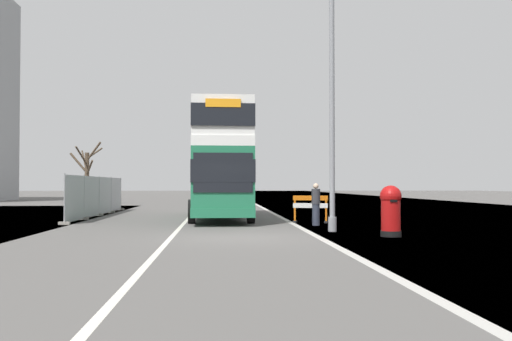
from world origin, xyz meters
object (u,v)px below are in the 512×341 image
lamppost_foreground (332,106)px  car_receding_mid (229,191)px  double_decker_bus (220,162)px  red_pillar_postbox (391,209)px  roadworks_barrier (310,206)px  car_oncoming_near (226,192)px  pedestrian_at_kerb (316,204)px

lamppost_foreground → car_receding_mid: bearing=95.2°
double_decker_bus → red_pillar_postbox: bearing=-62.0°
roadworks_barrier → car_receding_mid: car_receding_mid is taller
lamppost_foreground → red_pillar_postbox: 4.25m
double_decker_bus → red_pillar_postbox: (5.30, -9.97, -1.83)m
red_pillar_postbox → car_receding_mid: bearing=97.3°
lamppost_foreground → car_receding_mid: lamppost_foreground is taller
car_oncoming_near → car_receding_mid: bearing=86.9°
red_pillar_postbox → pedestrian_at_kerb: pedestrian_at_kerb is taller
roadworks_barrier → car_oncoming_near: (-3.34, 21.85, 0.34)m
car_receding_mid → pedestrian_at_kerb: (2.94, -29.84, -0.25)m
car_receding_mid → roadworks_barrier: bearing=-83.9°
lamppost_foreground → roadworks_barrier: lamppost_foreground is taller
car_receding_mid → double_decker_bus: bearing=-91.9°
roadworks_barrier → pedestrian_at_kerb: bearing=-91.7°
double_decker_bus → car_receding_mid: double_decker_bus is taller
double_decker_bus → roadworks_barrier: double_decker_bus is taller
lamppost_foreground → red_pillar_postbox: lamppost_foreground is taller
lamppost_foreground → pedestrian_at_kerb: 4.59m
car_oncoming_near → red_pillar_postbox: bearing=-80.5°
red_pillar_postbox → car_receding_mid: 35.15m
lamppost_foreground → car_oncoming_near: bearing=97.2°
car_oncoming_near → car_receding_mid: 6.28m
roadworks_barrier → pedestrian_at_kerb: pedestrian_at_kerb is taller
car_oncoming_near → pedestrian_at_kerb: size_ratio=2.37×
lamppost_foreground → roadworks_barrier: size_ratio=5.96×
car_receding_mid → pedestrian_at_kerb: car_receding_mid is taller
lamppost_foreground → roadworks_barrier: (-0.02, 4.72, -3.60)m
double_decker_bus → pedestrian_at_kerb: 6.51m
roadworks_barrier → double_decker_bus: bearing=139.9°
lamppost_foreground → red_pillar_postbox: bearing=-54.4°
double_decker_bus → car_oncoming_near: double_decker_bus is taller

